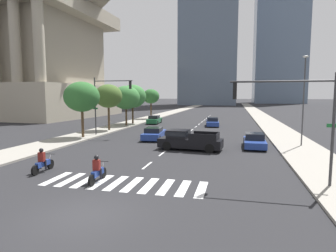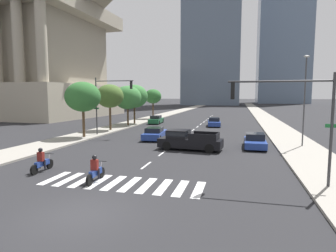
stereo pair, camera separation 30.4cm
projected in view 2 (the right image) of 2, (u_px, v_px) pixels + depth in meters
ground_plane at (81, 214)px, 11.00m from camera, size 800.00×800.00×0.00m
sidewalk_east at (279, 130)px, 37.25m from camera, size 4.00×260.00×0.15m
sidewalk_west at (122, 126)px, 42.62m from camera, size 4.00×260.00×0.15m
crosswalk_near at (122, 183)px, 14.88m from camera, size 8.55×2.57×0.01m
lane_divider_center at (197, 127)px, 41.89m from camera, size 0.14×50.00×0.01m
motorcycle_trailing at (42, 162)px, 17.12m from camera, size 0.70×2.11×1.49m
motorcycle_third at (95, 171)px, 15.10m from camera, size 0.70×2.06×1.49m
pickup_truck at (187, 140)px, 24.12m from camera, size 5.51×2.44×1.67m
sedan_blue_0 at (255, 141)px, 25.11m from camera, size 1.88×4.32×1.27m
sedan_blue_1 at (214, 122)px, 42.56m from camera, size 2.23×4.47×1.29m
sedan_green_2 at (156, 120)px, 46.85m from camera, size 2.06×4.76×1.35m
sedan_blue_3 at (155, 134)px, 30.00m from camera, size 2.22×4.91×1.26m
traffic_signal_near at (290, 108)px, 14.02m from camera, size 5.27×0.28×5.56m
traffic_signal_far at (109, 96)px, 31.83m from camera, size 4.83×0.28×6.48m
street_lamp_east at (305, 94)px, 24.75m from camera, size 0.50×0.24×7.92m
street_tree_nearest at (83, 97)px, 30.22m from camera, size 3.77×3.77×5.93m
street_tree_second at (110, 96)px, 36.53m from camera, size 3.55×3.55×5.90m
street_tree_third at (128, 98)px, 42.40m from camera, size 4.15×4.15×5.92m
street_tree_fourth at (134, 96)px, 45.08m from camera, size 4.31×4.31×6.18m
street_tree_fifth at (153, 96)px, 54.91m from camera, size 3.27×3.27×5.71m
war_memorial at (36, 29)px, 61.94m from camera, size 29.71×29.71×37.32m
office_tower_center_skyline at (284, 7)px, 168.63m from camera, size 28.58×29.38×123.67m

